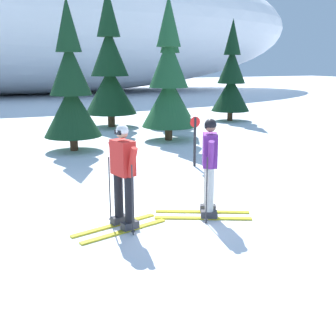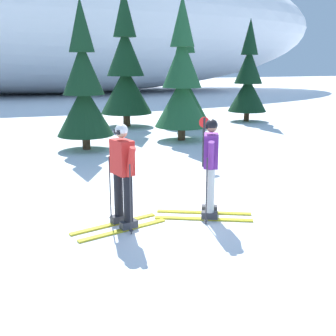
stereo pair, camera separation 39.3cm
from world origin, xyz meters
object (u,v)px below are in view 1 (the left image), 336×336
Objects in this scene: skier_purple_jacket at (209,167)px; pine_tree_center_right at (169,81)px; pine_tree_center_left at (71,89)px; pine_tree_right at (170,81)px; trail_marker_post at (195,138)px; pine_tree_far_right at (231,79)px; skier_red_jacket at (123,175)px; pine_tree_center at (110,70)px.

pine_tree_center_right reaches higher than skier_purple_jacket.
skier_purple_jacket is at bearing -109.50° from pine_tree_center_right.
pine_tree_center_left is 5.52m from pine_tree_right.
pine_tree_center_right is at bearing 75.28° from trail_marker_post.
pine_tree_center_left is at bearing -155.25° from pine_tree_far_right.
skier_purple_jacket is 7.60m from pine_tree_center_right.
skier_red_jacket is 13.59m from pine_tree_far_right.
pine_tree_center_left reaches higher than skier_purple_jacket.
pine_tree_center_left is 0.98× the size of pine_tree_right.
pine_tree_center_left reaches higher than skier_red_jacket.
skier_purple_jacket is at bearing -114.57° from trail_marker_post.
pine_tree_right is at bearing -30.99° from pine_tree_center.
pine_tree_right reaches higher than skier_red_jacket.
pine_tree_center_right reaches higher than skier_red_jacket.
pine_tree_center_right is (2.51, 7.09, 1.12)m from skier_purple_jacket.
pine_tree_right is at bearing 64.19° from pine_tree_center_right.
pine_tree_center_left is at bearing -173.29° from pine_tree_center_right.
pine_tree_far_right is (8.15, 3.76, 0.02)m from pine_tree_center_left.
pine_tree_center is 5.66m from pine_tree_far_right.
pine_tree_center_left is at bearing -120.75° from pine_tree_center.
pine_tree_far_right is 9.19m from trail_marker_post.
pine_tree_center_right reaches higher than trail_marker_post.
pine_tree_center reaches higher than trail_marker_post.
pine_tree_center_left is 0.99× the size of pine_tree_far_right.
trail_marker_post is (-0.09, -7.60, -1.59)m from pine_tree_center.
pine_tree_center_left is 4.96m from pine_tree_center.
pine_tree_far_right reaches higher than skier_red_jacket.
trail_marker_post is at bearing 46.56° from skier_red_jacket.
pine_tree_center_left is 0.93× the size of pine_tree_center_right.
skier_purple_jacket is 0.36× the size of pine_tree_center_right.
skier_purple_jacket is 0.38× the size of pine_tree_right.
pine_tree_right is at bearing 68.77° from skier_purple_jacket.
pine_tree_right reaches higher than trail_marker_post.
trail_marker_post is at bearing -54.01° from pine_tree_center_left.
pine_tree_far_right is (4.73, 3.35, -0.11)m from pine_tree_center_right.
skier_red_jacket is at bearing -106.21° from pine_tree_center.
pine_tree_center is 7.77m from trail_marker_post.
skier_red_jacket is 0.31× the size of pine_tree_center.
skier_red_jacket is 0.38× the size of pine_tree_far_right.
pine_tree_center reaches higher than pine_tree_far_right.
skier_red_jacket is at bearing -95.39° from pine_tree_center_left.
pine_tree_center is 3.96m from pine_tree_center_right.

